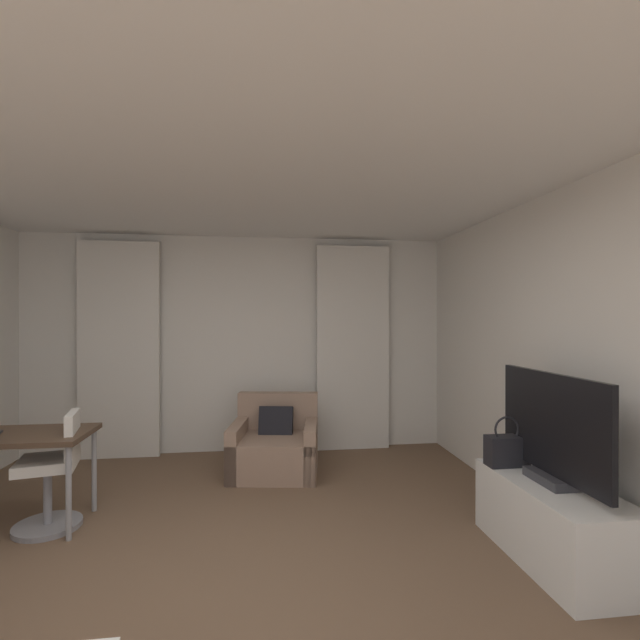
% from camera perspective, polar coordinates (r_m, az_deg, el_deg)
% --- Properties ---
extents(ground_plane, '(12.00, 12.00, 0.00)m').
position_cam_1_polar(ground_plane, '(3.03, -13.12, -31.96)').
color(ground_plane, brown).
extents(wall_window, '(5.12, 0.06, 2.60)m').
position_cam_1_polar(wall_window, '(5.59, -10.05, -2.95)').
color(wall_window, silver).
rests_on(wall_window, ground).
extents(wall_right, '(0.06, 6.12, 2.60)m').
position_cam_1_polar(wall_right, '(3.43, 34.31, -5.03)').
color(wall_right, silver).
rests_on(wall_right, ground).
extents(ceiling, '(5.12, 6.12, 0.06)m').
position_cam_1_polar(ceiling, '(2.75, -13.19, 21.90)').
color(ceiling, white).
rests_on(ceiling, wall_left).
extents(curtain_left_panel, '(0.90, 0.06, 2.50)m').
position_cam_1_polar(curtain_left_panel, '(5.70, -24.08, -3.42)').
color(curtain_left_panel, silver).
rests_on(curtain_left_panel, ground).
extents(curtain_right_panel, '(0.90, 0.06, 2.50)m').
position_cam_1_polar(curtain_right_panel, '(5.57, 4.19, -3.48)').
color(curtain_right_panel, silver).
rests_on(curtain_right_panel, ground).
extents(armchair, '(0.98, 0.92, 0.78)m').
position_cam_1_polar(armchair, '(4.92, -5.71, -15.68)').
color(armchair, '#997A66').
rests_on(armchair, ground).
extents(desk_chair, '(0.48, 0.48, 0.88)m').
position_cam_1_polar(desk_chair, '(4.20, -30.66, -16.68)').
color(desk_chair, gray).
rests_on(desk_chair, ground).
extents(tv_console, '(0.52, 1.13, 0.52)m').
position_cam_1_polar(tv_console, '(3.62, 27.35, -21.77)').
color(tv_console, white).
rests_on(tv_console, ground).
extents(tv_flatscreen, '(0.20, 1.08, 0.73)m').
position_cam_1_polar(tv_flatscreen, '(3.44, 27.29, -12.34)').
color(tv_flatscreen, '#333338').
rests_on(tv_flatscreen, tv_console).
extents(handbag_primary, '(0.30, 0.14, 0.37)m').
position_cam_1_polar(handbag_primary, '(3.74, 22.57, -14.90)').
color(handbag_primary, black).
rests_on(handbag_primary, tv_console).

